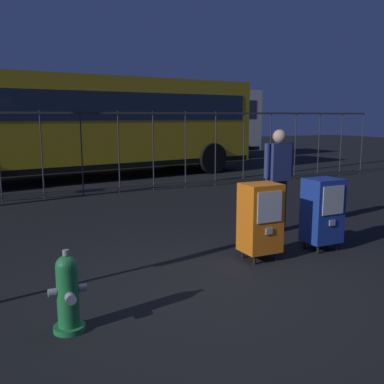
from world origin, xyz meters
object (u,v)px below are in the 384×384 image
fire_hydrant (68,293)px  newspaper_box_primary (322,210)px  newspaper_box_secondary (260,218)px  bus_far (142,120)px  bus_near (90,122)px  pedestrian (278,175)px

fire_hydrant → newspaper_box_primary: 3.80m
newspaper_box_secondary → bus_far: 13.26m
newspaper_box_primary → bus_near: bearing=97.8°
newspaper_box_secondary → bus_near: bearing=91.1°
newspaper_box_primary → bus_near: bus_near is taller
newspaper_box_secondary → pedestrian: bearing=45.0°
fire_hydrant → newspaper_box_secondary: size_ratio=0.73×
fire_hydrant → bus_near: bearing=75.8°
newspaper_box_secondary → pedestrian: (1.08, 1.08, 0.38)m
newspaper_box_secondary → bus_near: (-0.17, 8.82, 1.14)m
newspaper_box_primary → pedestrian: 1.15m
newspaper_box_secondary → pedestrian: size_ratio=0.61×
bus_near → newspaper_box_primary: bearing=-90.2°
fire_hydrant → newspaper_box_primary: newspaper_box_primary is taller
pedestrian → bus_far: size_ratio=0.16×
fire_hydrant → bus_far: bus_far is taller
newspaper_box_primary → bus_far: 13.08m
fire_hydrant → bus_near: (2.47, 9.73, 1.36)m
fire_hydrant → pedestrian: 4.26m
newspaper_box_secondary → pedestrian: pedestrian is taller
fire_hydrant → pedestrian: (3.72, 1.99, 0.60)m
bus_near → bus_far: (3.08, 4.07, 0.00)m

